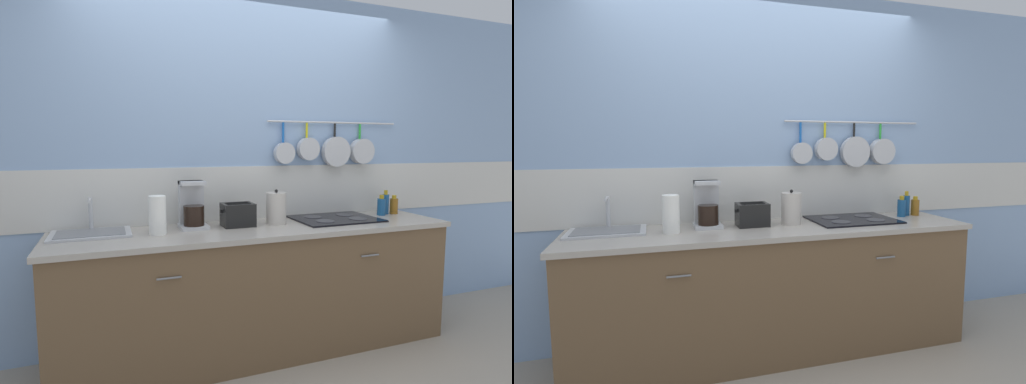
# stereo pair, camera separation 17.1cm
# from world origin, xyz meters

# --- Properties ---
(ground_plane) EXTENTS (12.00, 12.00, 0.00)m
(ground_plane) POSITION_xyz_m (0.00, 0.00, 0.00)
(ground_plane) COLOR #9E9384
(wall_back) EXTENTS (7.20, 0.16, 2.60)m
(wall_back) POSITION_xyz_m (0.01, 0.35, 1.27)
(wall_back) COLOR #84A3CC
(wall_back) RESTS_ON ground_plane
(cabinet_base) EXTENTS (2.72, 0.61, 0.86)m
(cabinet_base) POSITION_xyz_m (0.00, -0.00, 0.43)
(cabinet_base) COLOR brown
(cabinet_base) RESTS_ON ground_plane
(countertop) EXTENTS (2.76, 0.63, 0.03)m
(countertop) POSITION_xyz_m (0.00, 0.00, 0.87)
(countertop) COLOR #A59E93
(countertop) RESTS_ON cabinet_base
(sink_basin) EXTENTS (0.48, 0.33, 0.22)m
(sink_basin) POSITION_xyz_m (-1.10, 0.14, 0.91)
(sink_basin) COLOR #B7BABF
(sink_basin) RESTS_ON countertop
(paper_towel_roll) EXTENTS (0.11, 0.11, 0.25)m
(paper_towel_roll) POSITION_xyz_m (-0.70, 0.01, 1.02)
(paper_towel_roll) COLOR white
(paper_towel_roll) RESTS_ON countertop
(coffee_maker) EXTENTS (0.19, 0.20, 0.32)m
(coffee_maker) POSITION_xyz_m (-0.45, 0.15, 1.02)
(coffee_maker) COLOR #B7BABF
(coffee_maker) RESTS_ON countertop
(toaster) EXTENTS (0.24, 0.17, 0.16)m
(toaster) POSITION_xyz_m (-0.14, 0.08, 0.97)
(toaster) COLOR black
(toaster) RESTS_ON countertop
(kettle) EXTENTS (0.15, 0.15, 0.25)m
(kettle) POSITION_xyz_m (0.14, 0.07, 1.01)
(kettle) COLOR beige
(kettle) RESTS_ON countertop
(cooktop) EXTENTS (0.63, 0.46, 0.01)m
(cooktop) POSITION_xyz_m (0.63, 0.07, 0.90)
(cooktop) COLOR black
(cooktop) RESTS_ON countertop
(bottle_dish_soap) EXTENTS (0.07, 0.07, 0.17)m
(bottle_dish_soap) POSITION_xyz_m (1.08, 0.10, 0.96)
(bottle_dish_soap) COLOR navy
(bottle_dish_soap) RESTS_ON countertop
(bottle_olive_oil) EXTENTS (0.05, 0.05, 0.20)m
(bottle_olive_oil) POSITION_xyz_m (1.15, 0.14, 0.98)
(bottle_olive_oil) COLOR navy
(bottle_olive_oil) RESTS_ON countertop
(bottle_vinegar) EXTENTS (0.07, 0.07, 0.15)m
(bottle_vinegar) POSITION_xyz_m (1.22, 0.13, 0.96)
(bottle_vinegar) COLOR #8C5919
(bottle_vinegar) RESTS_ON countertop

